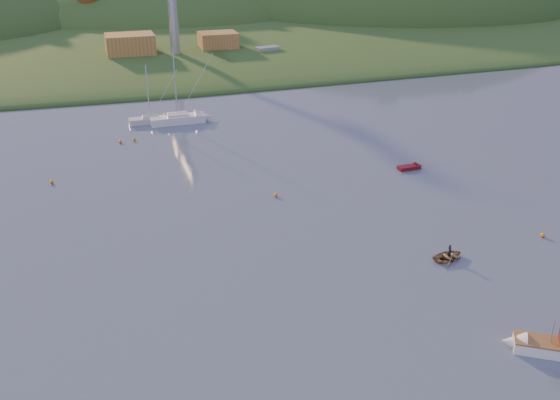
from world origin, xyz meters
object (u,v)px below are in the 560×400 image
object	(u,v)px
red_tender	(413,167)
sailboat_near	(178,118)
sailboat_far	(150,119)
fishing_boat	(544,343)
canoe	(449,256)

from	to	relation	value
red_tender	sailboat_near	bearing A→B (deg)	129.35
sailboat_far	red_tender	distance (m)	45.59
fishing_boat	sailboat_far	distance (m)	74.66
sailboat_far	red_tender	size ratio (longest dim) A/B	2.62
fishing_boat	red_tender	size ratio (longest dim) A/B	1.72
fishing_boat	red_tender	xyz separation A→B (m)	(9.46, 38.94, -0.64)
red_tender	fishing_boat	bearing A→B (deg)	-106.59
fishing_boat	canoe	distance (m)	15.36
sailboat_far	canoe	xyz separation A→B (m)	(23.62, -55.72, -0.30)
canoe	red_tender	bearing A→B (deg)	-31.06
sailboat_far	canoe	size ratio (longest dim) A/B	2.79
fishing_boat	canoe	bearing A→B (deg)	-60.67
fishing_boat	sailboat_near	world-z (taller)	sailboat_near
sailboat_near	canoe	xyz separation A→B (m)	(19.19, -54.31, -0.44)
fishing_boat	red_tender	world-z (taller)	fishing_boat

